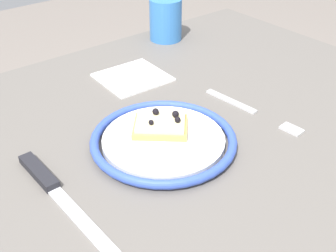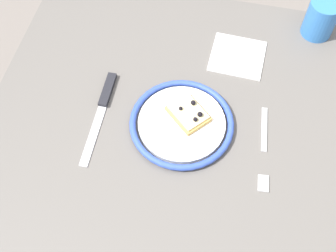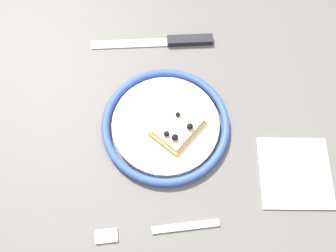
# 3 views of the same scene
# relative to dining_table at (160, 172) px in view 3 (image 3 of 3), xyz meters

# --- Properties ---
(ground_plane) EXTENTS (6.00, 6.00, 0.00)m
(ground_plane) POSITION_rel_dining_table_xyz_m (0.00, 0.00, -0.63)
(ground_plane) COLOR slate
(dining_table) EXTENTS (0.99, 0.84, 0.72)m
(dining_table) POSITION_rel_dining_table_xyz_m (0.00, 0.00, 0.00)
(dining_table) COLOR #5B5651
(dining_table) RESTS_ON ground_plane
(plate) EXTENTS (0.23, 0.23, 0.02)m
(plate) POSITION_rel_dining_table_xyz_m (0.06, -0.01, 0.10)
(plate) COLOR white
(plate) RESTS_ON dining_table
(pizza_slice_near) EXTENTS (0.11, 0.11, 0.03)m
(pizza_slice_near) POSITION_rel_dining_table_xyz_m (0.05, -0.03, 0.11)
(pizza_slice_near) COLOR tan
(pizza_slice_near) RESTS_ON plate
(knife) EXTENTS (0.02, 0.24, 0.01)m
(knife) POSITION_rel_dining_table_xyz_m (0.24, -0.03, 0.09)
(knife) COLOR silver
(knife) RESTS_ON dining_table
(fork) EXTENTS (0.03, 0.20, 0.00)m
(fork) POSITION_rel_dining_table_xyz_m (-0.12, 0.01, 0.09)
(fork) COLOR #BBBBBB
(fork) RESTS_ON dining_table
(napkin) EXTENTS (0.13, 0.13, 0.00)m
(napkin) POSITION_rel_dining_table_xyz_m (-0.04, -0.23, 0.09)
(napkin) COLOR white
(napkin) RESTS_ON dining_table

